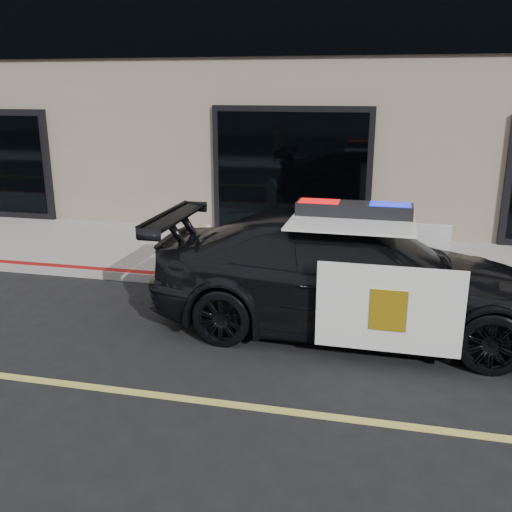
# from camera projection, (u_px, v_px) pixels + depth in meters

# --- Properties ---
(ground) EXTENTS (120.00, 120.00, 0.00)m
(ground) POSITION_uv_depth(u_px,v_px,m) (271.00, 410.00, 5.96)
(ground) COLOR black
(ground) RESTS_ON ground
(sidewalk_n) EXTENTS (60.00, 3.50, 0.15)m
(sidewalk_n) POSITION_uv_depth(u_px,v_px,m) (327.00, 260.00, 10.84)
(sidewalk_n) COLOR gray
(sidewalk_n) RESTS_ON ground
(police_car) EXTENTS (2.55, 5.50, 1.79)m
(police_car) POSITION_uv_depth(u_px,v_px,m) (351.00, 273.00, 7.77)
(police_car) COLOR black
(police_car) RESTS_ON ground
(fire_hydrant) EXTENTS (0.35, 0.49, 0.78)m
(fire_hydrant) POSITION_uv_depth(u_px,v_px,m) (209.00, 248.00, 10.07)
(fire_hydrant) COLOR silver
(fire_hydrant) RESTS_ON sidewalk_n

